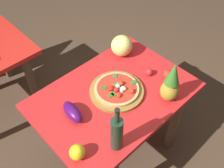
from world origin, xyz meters
TOP-DOWN VIEW (x-y plane):
  - ground_plane at (0.00, 0.00)m, footprint 10.00×10.00m
  - display_table at (0.00, 0.00)m, footprint 1.17×0.82m
  - pizza_board at (0.02, -0.00)m, footprint 0.40×0.40m
  - pizza at (0.02, -0.00)m, footprint 0.33×0.33m
  - wine_bottle at (-0.28, -0.31)m, footprint 0.08×0.08m
  - pineapple_left at (0.25, -0.30)m, footprint 0.13×0.13m
  - melon at (0.36, 0.28)m, footprint 0.18×0.18m
  - bell_pepper at (-0.50, -0.21)m, footprint 0.10×0.10m
  - eggplant at (-0.34, 0.05)m, footprint 0.11×0.21m
  - tomato_beside_pepper at (0.34, -0.04)m, footprint 0.06×0.06m
  - tomato_at_corner at (0.41, -0.16)m, footprint 0.07×0.07m

SIDE VIEW (x-z plane):
  - ground_plane at x=0.00m, z-range 0.00..0.00m
  - display_table at x=0.00m, z-range 0.27..0.99m
  - pizza_board at x=0.02m, z-range 0.73..0.75m
  - tomato_beside_pepper at x=0.34m, z-range 0.73..0.79m
  - tomato_at_corner at x=0.41m, z-range 0.73..0.80m
  - pizza at x=0.02m, z-range 0.74..0.80m
  - eggplant at x=-0.34m, z-range 0.73..0.82m
  - bell_pepper at x=-0.50m, z-range 0.72..0.83m
  - melon at x=0.36m, z-range 0.73..0.91m
  - wine_bottle at x=-0.28m, z-range 0.68..1.05m
  - pineapple_left at x=0.25m, z-range 0.71..1.05m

